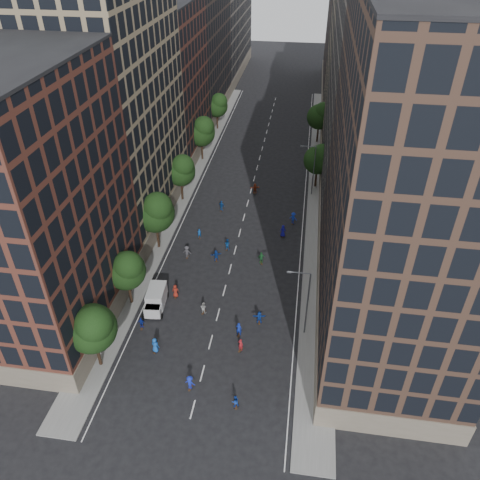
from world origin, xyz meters
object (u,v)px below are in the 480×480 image
(streetlamp_far, at_px, (313,168))
(skater_0, at_px, (155,345))
(streetlamp_near, at_px, (306,300))
(skater_1, at_px, (239,329))
(skater_2, at_px, (235,402))
(cargo_van, at_px, (156,299))

(streetlamp_far, height_order, skater_0, streetlamp_far)
(streetlamp_near, relative_size, skater_0, 4.71)
(skater_0, height_order, skater_1, skater_0)
(streetlamp_near, distance_m, skater_2, 13.39)
(cargo_van, xyz_separation_m, skater_0, (1.99, -6.99, -0.36))
(skater_1, bearing_deg, cargo_van, -9.20)
(streetlamp_near, xyz_separation_m, skater_2, (-6.23, -11.00, -4.42))
(skater_1, bearing_deg, streetlamp_far, -95.06)
(skater_0, xyz_separation_m, skater_2, (9.96, -5.71, -0.21))
(streetlamp_near, relative_size, skater_2, 6.03)
(cargo_van, relative_size, skater_2, 3.25)
(streetlamp_far, bearing_deg, streetlamp_near, -90.00)
(streetlamp_near, distance_m, skater_1, 8.58)
(cargo_van, relative_size, skater_1, 2.62)
(skater_0, bearing_deg, streetlamp_near, -143.09)
(cargo_van, distance_m, skater_1, 11.31)
(streetlamp_far, relative_size, skater_2, 6.03)
(skater_0, relative_size, skater_2, 1.28)
(skater_0, bearing_deg, skater_2, 168.98)
(cargo_van, distance_m, skater_2, 17.45)
(streetlamp_far, bearing_deg, skater_0, -112.91)
(skater_1, distance_m, skater_2, 9.62)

